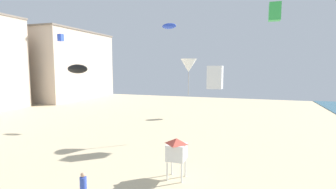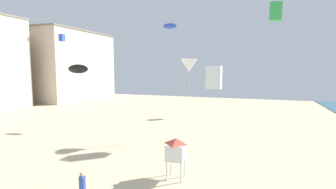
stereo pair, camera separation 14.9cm
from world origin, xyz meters
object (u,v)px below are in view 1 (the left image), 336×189
Objects in this scene: kite_green_box at (275,12)px; kite_white_box at (215,77)px; kite_blue_parafoil at (169,26)px; kite_white_delta at (189,66)px; kite_white_box_2 at (211,76)px; kite_blue_box at (61,38)px; lifeguard_stand at (176,150)px; kite_black_parafoil at (77,69)px; kite_flyer at (83,186)px.

kite_white_box is at bearing -103.52° from kite_green_box.
kite_blue_parafoil reaches higher than kite_white_delta.
kite_white_box_2 is at bearing 53.41° from kite_blue_parafoil.
kite_blue_parafoil is at bearing 121.55° from kite_white_delta.
kite_blue_box is at bearing 163.73° from kite_white_delta.
lifeguard_stand is 1.51× the size of kite_green_box.
lifeguard_stand is 19.41m from kite_blue_parafoil.
kite_black_parafoil is at bearing -120.51° from kite_blue_parafoil.
kite_white_box_2 is at bearing 57.18° from kite_black_parafoil.
kite_flyer is at bearing -99.08° from kite_white_delta.
kite_green_box is 19.67m from kite_black_parafoil.
kite_black_parafoil is 2.00× the size of kite_white_box_2.
kite_blue_parafoil is 1.82× the size of kite_blue_box.
lifeguard_stand is 1.16× the size of kite_black_parafoil.
kite_white_delta is at bearing -151.15° from kite_flyer.
lifeguard_stand is 2.30× the size of kite_white_box.
kite_black_parafoil is 18.69m from kite_white_box_2.
kite_flyer is at bearing -47.87° from kite_blue_box.
kite_blue_parafoil is at bearing 3.63° from kite_blue_box.
kite_blue_box is (-9.42, 8.99, 4.18)m from kite_black_parafoil.
kite_black_parafoil is (-17.53, -7.02, -5.49)m from kite_green_box.
kite_black_parafoil is at bearing 150.53° from kite_white_box.
kite_white_delta is at bearing -90.86° from kite_white_box_2.
kite_white_box_2 is 12.41m from kite_white_delta.
kite_black_parafoil is (-13.95, 7.88, 0.32)m from kite_white_box.
kite_blue_box reaches higher than lifeguard_stand.
lifeguard_stand is 2.31× the size of kite_white_box_2.
kite_green_box is 27.06m from kite_blue_box.
kite_white_box is at bearing -65.63° from kite_blue_parafoil.
kite_blue_box is (-26.96, 1.97, -1.31)m from kite_green_box.
kite_white_box_2 is (4.25, 5.72, -6.14)m from kite_blue_parafoil.
kite_white_delta is at bearing 109.70° from kite_white_box.
lifeguard_stand is 5.63m from kite_white_box.
kite_flyer is 27.53m from kite_blue_box.
kite_blue_parafoil reaches higher than kite_white_box_2.
kite_white_delta is (9.93, 3.34, 0.31)m from kite_black_parafoil.
kite_blue_box reaches higher than kite_white_box.
kite_white_box_2 is (10.11, 15.68, -1.02)m from kite_black_parafoil.
kite_blue_box reaches higher than kite_white_delta.
kite_blue_parafoil reaches higher than kite_flyer.
kite_white_delta reaches higher than kite_black_parafoil.
kite_blue_parafoil is at bearing 124.21° from lifeguard_stand.
kite_black_parafoil reaches higher than kite_flyer.
lifeguard_stand is 21.80m from kite_white_box_2.
kite_white_box is (-3.58, -14.90, -5.80)m from kite_green_box.
kite_blue_box is at bearing 175.83° from kite_green_box.
kite_blue_parafoil is 12.03m from kite_green_box.
kite_green_box is 9.90m from kite_white_delta.
kite_white_box is 23.88m from kite_white_box_2.
kite_green_box reaches higher than lifeguard_stand.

